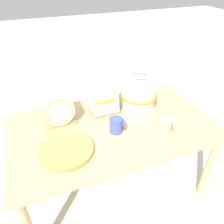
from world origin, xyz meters
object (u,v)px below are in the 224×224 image
at_px(wicker_charger_stack, 66,150).
at_px(mug_cobalt_glaze, 117,125).
at_px(mug_sage_glaze, 166,125).
at_px(dish_rack_round_plates, 59,112).
at_px(ceramic_vase, 139,92).
at_px(dish_rack_square_plates, 103,102).

relative_size(wicker_charger_stack, mug_cobalt_glaze, 3.15).
distance_m(wicker_charger_stack, mug_sage_glaze, 0.65).
bearing_deg(mug_cobalt_glaze, wicker_charger_stack, -169.16).
height_order(wicker_charger_stack, mug_cobalt_glaze, mug_cobalt_glaze).
xyz_separation_m(dish_rack_round_plates, mug_sage_glaze, (0.63, -0.35, -0.04)).
bearing_deg(mug_sage_glaze, mug_cobalt_glaze, 158.58).
distance_m(ceramic_vase, dish_rack_square_plates, 0.27).
bearing_deg(ceramic_vase, mug_sage_glaze, -82.01).
height_order(wicker_charger_stack, mug_sage_glaze, mug_sage_glaze).
bearing_deg(ceramic_vase, dish_rack_square_plates, 169.35).
distance_m(dish_rack_round_plates, wicker_charger_stack, 0.31).
bearing_deg(mug_cobalt_glaze, dish_rack_square_plates, 92.07).
distance_m(ceramic_vase, wicker_charger_stack, 0.67).
height_order(dish_rack_square_plates, wicker_charger_stack, dish_rack_square_plates).
height_order(ceramic_vase, dish_rack_square_plates, ceramic_vase).
height_order(ceramic_vase, mug_cobalt_glaze, ceramic_vase).
xyz_separation_m(ceramic_vase, dish_rack_round_plates, (-0.58, 0.03, -0.05)).
height_order(ceramic_vase, dish_rack_round_plates, ceramic_vase).
height_order(dish_rack_round_plates, wicker_charger_stack, dish_rack_round_plates).
relative_size(ceramic_vase, wicker_charger_stack, 1.04).
bearing_deg(mug_sage_glaze, dish_rack_round_plates, 151.12).
bearing_deg(wicker_charger_stack, ceramic_vase, 24.07).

